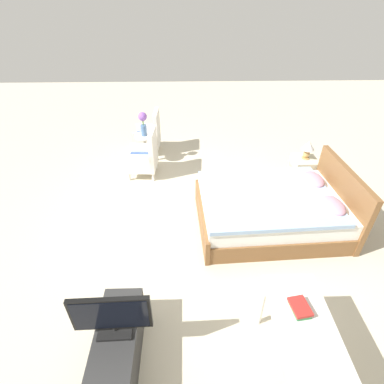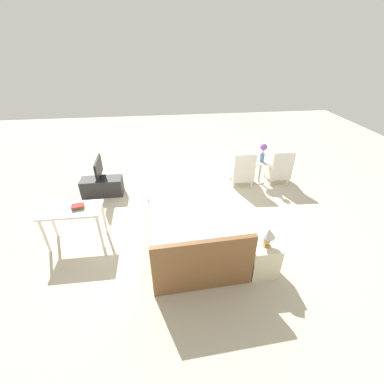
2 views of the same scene
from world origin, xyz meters
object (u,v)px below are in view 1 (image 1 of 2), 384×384
Objects in this scene: armchair_by_window_right at (145,157)px; nightstand at (302,172)px; book_stack at (300,308)px; tv_flatscreen at (111,316)px; table_lamp at (308,147)px; bed at (273,209)px; tv_stand at (119,343)px; vanity_desk at (302,331)px; flower_vase at (143,121)px; armchair_by_window_left at (150,136)px; side_table at (145,146)px.

nightstand is at bearing 80.39° from armchair_by_window_right.
tv_flatscreen is at bearing -90.91° from book_stack.
table_lamp is at bearing 159.81° from book_stack.
bed reaches higher than tv_stand.
vanity_desk is at bearing 3.72° from book_stack.
nightstand is at bearing 71.50° from flower_vase.
tv_flatscreen reaches higher than armchair_by_window_left.
tv_flatscreen is at bearing 1.88° from flower_vase.
side_table is at bearing -178.12° from tv_flatscreen.
bed is 3.02m from flower_vase.
nightstand is 3.38m from vanity_desk.
armchair_by_window_left reaches higher than side_table.
vanity_desk is (0.16, 1.68, -0.05)m from tv_flatscreen.
nightstand is at bearing 160.72° from vanity_desk.
tv_flatscreen is at bearing -95.32° from vanity_desk.
armchair_by_window_right is 0.72m from flower_vase.
armchair_by_window_left is at bearing -140.16° from bed.
nightstand is (1.46, 2.88, -0.08)m from armchair_by_window_left.
bed is at bearing 39.84° from armchair_by_window_left.
side_table is 4.00m from tv_stand.
tv_flatscreen reaches higher than armchair_by_window_right.
flower_vase is (-0.49, -0.04, 0.52)m from armchair_by_window_right.
tv_stand is at bearing 1.16° from armchair_by_window_left.
flower_vase reaches higher than tv_flatscreen.
bed is 2.42× the size of armchair_by_window_right.
nightstand is 1.76× the size of table_lamp.
bed is 3.28m from armchair_by_window_left.
book_stack is (4.50, 1.77, 0.41)m from armchair_by_window_left.
armchair_by_window_left is 4.97m from vanity_desk.
armchair_by_window_right is 1.93× the size of flower_vase.
bed reaches higher than book_stack.
bed reaches higher than armchair_by_window_right.
side_table is at bearing -4.78° from armchair_by_window_left.
flower_vase is at bearing -133.52° from bed.
armchair_by_window_right is at bearing -99.61° from nightstand.
armchair_by_window_left is at bearing -159.05° from vanity_desk.
vanity_desk is at bearing 20.95° from armchair_by_window_left.
armchair_by_window_left is 0.71m from flower_vase.
tv_flatscreen is at bearing -42.82° from table_lamp.
bed is at bearing 46.48° from side_table.
table_lamp is 3.36m from vanity_desk.
nightstand is (0.49, 2.88, -0.08)m from armchair_by_window_right.
nightstand is 4.13m from tv_flatscreen.
armchair_by_window_left reaches higher than table_lamp.
armchair_by_window_right is (-1.54, -2.10, 0.08)m from bed.
armchair_by_window_right reaches higher than nightstand.
table_lamp is 1.45× the size of book_stack.
armchair_by_window_right is 2.93m from nightstand.
vanity_desk is at bearing 25.87° from armchair_by_window_right.
vanity_desk is (3.66, 1.77, 0.27)m from armchair_by_window_right.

